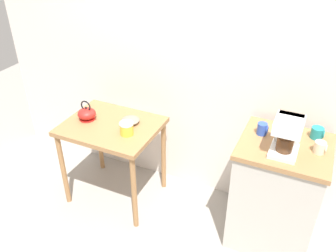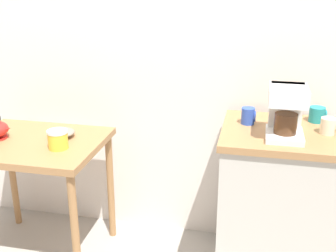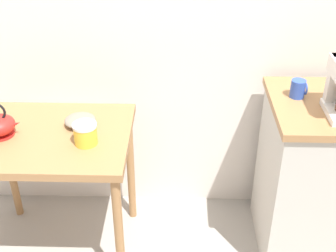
{
  "view_description": "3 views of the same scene",
  "coord_description": "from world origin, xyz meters",
  "views": [
    {
      "loc": [
        0.83,
        -2.17,
        2.34
      ],
      "look_at": [
        -0.16,
        -0.03,
        0.88
      ],
      "focal_mm": 38.2,
      "sensor_mm": 36.0,
      "label": 1
    },
    {
      "loc": [
        0.57,
        -2.09,
        1.67
      ],
      "look_at": [
        0.13,
        -0.1,
        0.94
      ],
      "focal_mm": 45.08,
      "sensor_mm": 36.0,
      "label": 2
    },
    {
      "loc": [
        -0.05,
        -1.9,
        1.97
      ],
      "look_at": [
        -0.1,
        -0.07,
        0.84
      ],
      "focal_mm": 48.94,
      "sensor_mm": 36.0,
      "label": 3
    }
  ],
  "objects": [
    {
      "name": "wooden_table",
      "position": [
        -0.68,
        -0.05,
        0.66
      ],
      "size": [
        0.79,
        0.63,
        0.77
      ],
      "color": "#9E7044",
      "rests_on": "ground_plane"
    },
    {
      "name": "coffee_maker",
      "position": [
        0.71,
        -0.05,
        1.05
      ],
      "size": [
        0.18,
        0.22,
        0.26
      ],
      "color": "white",
      "rests_on": "kitchen_counter"
    },
    {
      "name": "teakettle",
      "position": [
        -0.91,
        -0.06,
        0.83
      ],
      "size": [
        0.19,
        0.16,
        0.18
      ],
      "color": "red",
      "rests_on": "wooden_table"
    },
    {
      "name": "bowl_stoneware",
      "position": [
        -0.54,
        0.04,
        0.8
      ],
      "size": [
        0.15,
        0.15,
        0.05
      ],
      "color": "gray",
      "rests_on": "wooden_table"
    },
    {
      "name": "back_wall",
      "position": [
        0.1,
        0.45,
        1.4
      ],
      "size": [
        4.4,
        0.1,
        2.8
      ],
      "primitive_type": "cube",
      "color": "silver",
      "rests_on": "ground_plane"
    },
    {
      "name": "mug_blue",
      "position": [
        0.53,
        0.11,
        0.96
      ],
      "size": [
        0.08,
        0.07,
        0.09
      ],
      "color": "#2D4CAD",
      "rests_on": "kitchen_counter"
    },
    {
      "name": "canister_enamel",
      "position": [
        -0.48,
        -0.12,
        0.82
      ],
      "size": [
        0.11,
        0.11,
        0.11
      ],
      "color": "gold",
      "rests_on": "wooden_table"
    },
    {
      "name": "mug_dark_teal",
      "position": [
        0.9,
        0.22,
        0.95
      ],
      "size": [
        0.09,
        0.08,
        0.08
      ],
      "color": "teal",
      "rests_on": "kitchen_counter"
    },
    {
      "name": "mug_small_cream",
      "position": [
        0.93,
        0.04,
        0.95
      ],
      "size": [
        0.08,
        0.07,
        0.08
      ],
      "color": "beige",
      "rests_on": "kitchen_counter"
    },
    {
      "name": "kitchen_counter",
      "position": [
        0.71,
        0.04,
        0.46
      ],
      "size": [
        0.63,
        0.58,
        0.91
      ],
      "color": "#BCB7AD",
      "rests_on": "ground_plane"
    },
    {
      "name": "ground_plane",
      "position": [
        0.0,
        0.0,
        0.0
      ],
      "size": [
        8.0,
        8.0,
        0.0
      ],
      "primitive_type": "plane",
      "color": "gray"
    }
  ]
}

